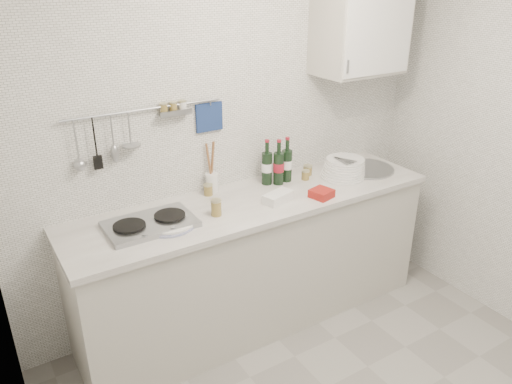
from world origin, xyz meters
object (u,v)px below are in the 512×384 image
Objects in this scene: wall_cabinet at (362,20)px; plate_stack_sink at (344,168)px; plate_stack_hob at (168,223)px; utensil_crock at (212,180)px; wine_bottles at (278,161)px.

wall_cabinet is 0.99m from plate_stack_sink.
wall_cabinet is at bearing 5.97° from plate_stack_hob.
utensil_crock is (-0.91, 0.25, 0.03)m from plate_stack_sink.
wine_bottles is (0.87, 0.18, 0.14)m from plate_stack_hob.
wall_cabinet is 2.26× the size of wine_bottles.
wall_cabinet is 2.18× the size of plate_stack_hob.
wall_cabinet is at bearing -2.11° from wine_bottles.
utensil_crock is (-0.44, 0.11, -0.07)m from wine_bottles.
wine_bottles is at bearing 11.72° from plate_stack_hob.
wall_cabinet reaches higher than wine_bottles.
plate_stack_hob is 0.95× the size of plate_stack_sink.
plate_stack_hob is (-1.51, -0.16, -1.02)m from wall_cabinet.
plate_stack_hob is at bearing -168.28° from wine_bottles.
plate_stack_sink is at bearing -16.75° from wine_bottles.
wine_bottles reaches higher than plate_stack_sink.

